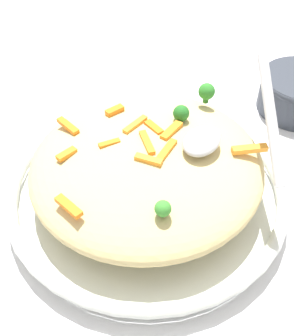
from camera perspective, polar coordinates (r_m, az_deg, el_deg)
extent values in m
plane|color=silver|center=(0.56, 0.00, -4.32)|extent=(2.40, 2.40, 0.00)
cylinder|color=silver|center=(0.56, 0.00, -3.65)|extent=(0.33, 0.33, 0.02)
torus|color=silver|center=(0.54, 0.00, -2.40)|extent=(0.36, 0.36, 0.02)
torus|color=black|center=(0.54, 0.00, -2.17)|extent=(0.35, 0.35, 0.00)
ellipsoid|color=#D1BA7A|center=(0.52, 0.00, 0.49)|extent=(0.29, 0.28, 0.07)
cube|color=orange|center=(0.51, 3.29, 5.00)|extent=(0.04, 0.01, 0.01)
cube|color=orange|center=(0.50, -0.23, 3.77)|extent=(0.03, 0.04, 0.01)
cube|color=orange|center=(0.54, -10.60, 5.61)|extent=(0.02, 0.04, 0.01)
cube|color=orange|center=(0.47, 0.20, 1.07)|extent=(0.01, 0.03, 0.01)
cube|color=orange|center=(0.52, 0.92, 5.43)|extent=(0.02, 0.03, 0.01)
cube|color=orange|center=(0.51, 13.65, 2.51)|extent=(0.04, 0.04, 0.01)
cube|color=orange|center=(0.50, -10.76, 1.85)|extent=(0.03, 0.01, 0.01)
cube|color=orange|center=(0.48, 2.42, 2.12)|extent=(0.04, 0.01, 0.01)
cube|color=orange|center=(0.50, -5.08, 3.28)|extent=(0.03, 0.02, 0.01)
cube|color=orange|center=(0.44, -10.50, -5.08)|extent=(0.02, 0.04, 0.01)
cube|color=orange|center=(0.55, -4.36, 7.67)|extent=(0.03, 0.02, 0.01)
cube|color=orange|center=(0.52, -1.59, 5.78)|extent=(0.04, 0.01, 0.01)
cylinder|color=#377928|center=(0.43, 2.12, -6.17)|extent=(0.01, 0.01, 0.00)
sphere|color=#3D8E33|center=(0.42, 2.15, -5.46)|extent=(0.02, 0.02, 0.02)
cylinder|color=#205B1C|center=(0.53, 4.56, 6.53)|extent=(0.01, 0.01, 0.01)
sphere|color=#236B23|center=(0.53, 4.62, 7.36)|extent=(0.02, 0.02, 0.02)
cylinder|color=#296820|center=(0.57, 7.91, 9.16)|extent=(0.01, 0.01, 0.01)
sphere|color=#2D7A28|center=(0.57, 8.03, 10.16)|extent=(0.02, 0.02, 0.02)
ellipsoid|color=#B7B7BC|center=(0.49, 7.38, 3.64)|extent=(0.06, 0.04, 0.02)
cylinder|color=#B7B7BC|center=(0.48, 16.31, 6.62)|extent=(0.13, 0.09, 0.08)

